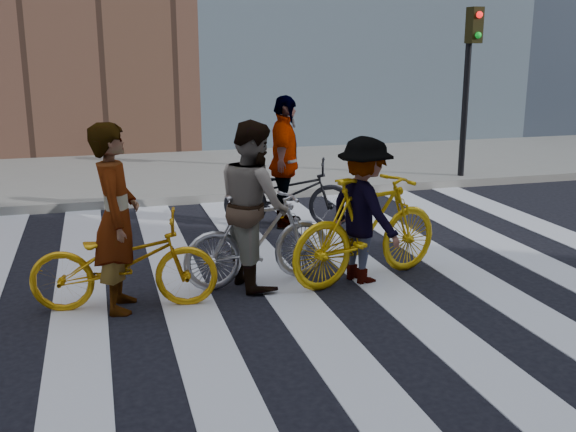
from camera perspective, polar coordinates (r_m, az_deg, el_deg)
name	(u,v)px	position (r m, az deg, el deg)	size (l,w,h in m)	color
ground	(351,303)	(7.18, 5.33, -7.36)	(100.00, 100.00, 0.00)	black
sidewalk_far	(221,172)	(14.16, -5.70, 3.75)	(100.00, 5.00, 0.15)	gray
zebra_crosswalk	(351,303)	(7.18, 5.33, -7.31)	(8.25, 10.00, 0.01)	silver
traffic_signal	(470,65)	(13.43, 15.14, 12.24)	(0.22, 0.42, 3.33)	black
bike_yellow_left	(124,262)	(7.07, -13.70, -3.81)	(0.66, 1.89, 0.99)	#D0900B
bike_silver_mid	(259,239)	(7.57, -2.51, -1.93)	(0.50, 1.77, 1.06)	#BABBC5
bike_yellow_right	(368,229)	(7.70, 6.75, -1.07)	(0.58, 2.05, 1.23)	gold
bike_dark_rear	(288,193)	(9.98, -0.01, 1.92)	(0.67, 1.93, 1.01)	black
rider_left	(116,218)	(6.94, -14.33, -0.19)	(0.70, 0.46, 1.92)	slate
rider_mid	(254,204)	(7.46, -2.92, 1.01)	(0.91, 0.71, 1.86)	slate
rider_right	(364,210)	(7.63, 6.45, 0.47)	(1.08, 0.62, 1.67)	slate
rider_rear	(285,162)	(9.88, -0.29, 4.55)	(1.14, 0.48, 1.95)	slate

